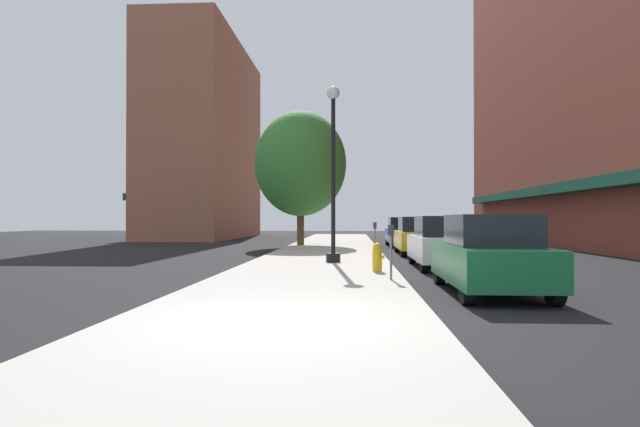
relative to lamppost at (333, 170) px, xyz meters
name	(u,v)px	position (x,y,z in m)	size (l,w,h in m)	color
ground_plane	(414,253)	(3.51, 7.42, -3.20)	(90.00, 90.00, 0.00)	black
sidewalk_slab	(329,250)	(-0.49, 8.42, -3.14)	(4.80, 50.00, 0.12)	#B7B2A8
building_far_background	(206,142)	(-11.50, 26.42, 4.76)	(6.80, 18.00, 15.95)	#9E6047
lamppost	(333,170)	(0.00, 0.00, 0.00)	(0.48, 0.48, 5.90)	black
fire_hydrant	(377,257)	(1.33, -3.14, -2.68)	(0.33, 0.26, 0.79)	gold
parking_meter_near	(375,234)	(1.56, 4.20, -2.25)	(0.14, 0.09, 1.31)	slate
parking_meter_far	(391,245)	(1.56, -5.15, -2.25)	(0.14, 0.09, 1.31)	slate
tree_near	(301,164)	(-2.27, 12.32, 1.47)	(5.14, 5.14, 7.51)	#4C3823
car_green	(489,255)	(3.51, -6.62, -2.39)	(1.80, 4.30, 1.66)	black
car_white	(442,243)	(3.51, -0.62, -2.39)	(1.80, 4.30, 1.66)	black
car_yellow	(418,236)	(3.51, 5.96, -2.39)	(1.80, 4.30, 1.66)	black
car_blue	(403,232)	(3.51, 13.03, -2.39)	(1.80, 4.30, 1.66)	black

